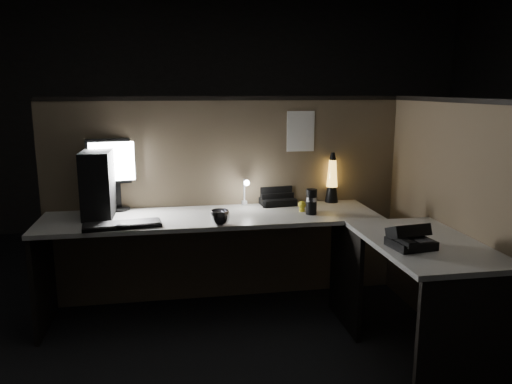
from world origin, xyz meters
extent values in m
plane|color=black|center=(0.00, 0.00, 0.00)|extent=(6.00, 6.00, 0.00)
plane|color=#282623|center=(0.00, 3.00, 1.35)|extent=(6.00, 0.00, 6.00)
cube|color=brown|center=(0.00, 0.93, 0.75)|extent=(2.66, 0.06, 1.50)
cube|color=brown|center=(1.33, 0.10, 0.75)|extent=(0.06, 1.66, 1.50)
cube|color=#ACA9A2|center=(-0.15, 0.60, 0.71)|extent=(2.30, 0.60, 0.03)
cube|color=#ACA9A2|center=(1.00, -0.20, 0.71)|extent=(0.60, 1.00, 0.03)
cube|color=black|center=(-1.28, 0.60, 0.35)|extent=(0.03, 0.55, 0.70)
cube|color=black|center=(1.00, -0.68, 0.35)|extent=(0.55, 0.03, 0.70)
cube|color=black|center=(0.72, 0.30, 0.35)|extent=(0.03, 0.55, 0.70)
cube|color=black|center=(-0.90, 0.75, 0.95)|extent=(0.20, 0.43, 0.45)
cylinder|color=black|center=(-0.80, 0.88, 0.74)|extent=(0.17, 0.17, 0.01)
cube|color=black|center=(-0.80, 0.90, 0.84)|extent=(0.05, 0.05, 0.19)
cube|color=black|center=(-0.80, 0.90, 1.08)|extent=(0.40, 0.11, 0.32)
cube|color=white|center=(-0.80, 0.88, 1.08)|extent=(0.34, 0.08, 0.27)
cube|color=black|center=(-0.73, 0.40, 0.74)|extent=(0.50, 0.22, 0.02)
ellipsoid|color=black|center=(-0.72, 0.34, 0.75)|extent=(0.11, 0.08, 0.04)
cube|color=silver|center=(0.12, 0.88, 0.74)|extent=(0.04, 0.05, 0.03)
cylinder|color=silver|center=(0.12, 0.88, 0.84)|extent=(0.01, 0.01, 0.17)
cylinder|color=silver|center=(0.12, 0.82, 0.92)|extent=(0.01, 0.11, 0.01)
sphere|color=white|center=(0.12, 0.76, 0.92)|extent=(0.04, 0.04, 0.04)
cube|color=black|center=(0.36, 0.86, 0.76)|extent=(0.28, 0.25, 0.05)
cube|color=black|center=(0.36, 0.82, 0.80)|extent=(0.25, 0.05, 0.09)
cube|color=black|center=(0.36, 0.93, 0.84)|extent=(0.25, 0.05, 0.17)
cone|color=black|center=(0.79, 0.86, 0.79)|extent=(0.10, 0.10, 0.12)
cone|color=gold|center=(0.79, 0.86, 0.95)|extent=(0.08, 0.08, 0.20)
sphere|color=#984016|center=(0.79, 0.86, 0.89)|extent=(0.04, 0.04, 0.04)
sphere|color=#984016|center=(0.79, 0.86, 0.96)|extent=(0.03, 0.03, 0.03)
cone|color=black|center=(0.79, 0.86, 1.08)|extent=(0.05, 0.05, 0.06)
cylinder|color=black|center=(0.53, 0.51, 0.82)|extent=(0.08, 0.08, 0.18)
imported|color=silver|center=(-0.12, 0.34, 0.78)|extent=(0.16, 0.16, 0.10)
sphere|color=yellow|center=(0.49, 0.60, 0.78)|extent=(0.06, 0.06, 0.06)
cube|color=white|center=(0.55, 0.90, 1.27)|extent=(0.21, 0.00, 0.30)
cube|color=black|center=(0.86, -0.30, 0.75)|extent=(0.24, 0.22, 0.05)
cube|color=black|center=(0.86, -0.26, 0.81)|extent=(0.24, 0.16, 0.10)
cube|color=black|center=(0.80, -0.35, 0.78)|extent=(0.07, 0.17, 0.03)
cube|color=#3F3F42|center=(0.91, -0.33, 0.78)|extent=(0.11, 0.11, 0.00)
camera|label=1|loc=(-0.42, -2.72, 1.58)|focal=35.00mm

